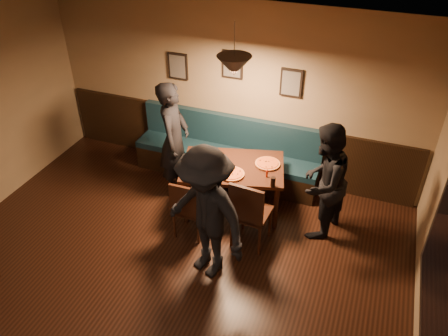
# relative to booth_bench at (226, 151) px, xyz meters

# --- Properties ---
(floor) EXTENTS (7.00, 7.00, 0.00)m
(floor) POSITION_rel_booth_bench_xyz_m (0.00, -3.20, -0.50)
(floor) COLOR black
(floor) RESTS_ON ground
(ceiling) EXTENTS (7.00, 7.00, 0.00)m
(ceiling) POSITION_rel_booth_bench_xyz_m (0.00, -3.20, 2.30)
(ceiling) COLOR silver
(ceiling) RESTS_ON ground
(wall_back) EXTENTS (6.00, 0.00, 6.00)m
(wall_back) POSITION_rel_booth_bench_xyz_m (0.00, 0.30, 0.90)
(wall_back) COLOR #8C704F
(wall_back) RESTS_ON ground
(wainscot) EXTENTS (5.88, 0.06, 1.00)m
(wainscot) POSITION_rel_booth_bench_xyz_m (0.00, 0.27, 0.00)
(wainscot) COLOR black
(wainscot) RESTS_ON ground
(booth_bench) EXTENTS (3.00, 0.60, 1.00)m
(booth_bench) POSITION_rel_booth_bench_xyz_m (0.00, 0.00, 0.00)
(booth_bench) COLOR #0F232D
(booth_bench) RESTS_ON ground
(window_glass) EXTENTS (0.00, 2.40, 2.40)m
(window_glass) POSITION_rel_booth_bench_xyz_m (2.93, -2.70, 1.00)
(window_glass) COLOR black
(window_glass) RESTS_ON wall_right
(picture_left) EXTENTS (0.32, 0.04, 0.42)m
(picture_left) POSITION_rel_booth_bench_xyz_m (-0.90, 0.27, 1.20)
(picture_left) COLOR black
(picture_left) RESTS_ON wall_back
(picture_center) EXTENTS (0.32, 0.04, 0.42)m
(picture_center) POSITION_rel_booth_bench_xyz_m (0.00, 0.27, 1.35)
(picture_center) COLOR black
(picture_center) RESTS_ON wall_back
(picture_right) EXTENTS (0.32, 0.04, 0.42)m
(picture_right) POSITION_rel_booth_bench_xyz_m (0.90, 0.27, 1.20)
(picture_right) COLOR black
(picture_right) RESTS_ON wall_back
(pendant_lamp) EXTENTS (0.44, 0.44, 0.25)m
(pendant_lamp) POSITION_rel_booth_bench_xyz_m (0.38, -0.72, 1.75)
(pendant_lamp) COLOR black
(pendant_lamp) RESTS_ON ceiling
(dining_table) EXTENTS (1.62, 1.26, 0.77)m
(dining_table) POSITION_rel_booth_bench_xyz_m (0.38, -0.72, -0.12)
(dining_table) COLOR black
(dining_table) RESTS_ON floor
(chair_near_left) EXTENTS (0.42, 0.42, 0.92)m
(chair_near_left) POSITION_rel_booth_bench_xyz_m (0.03, -1.43, -0.04)
(chair_near_left) COLOR black
(chair_near_left) RESTS_ON floor
(chair_near_right) EXTENTS (0.50, 0.50, 1.05)m
(chair_near_right) POSITION_rel_booth_bench_xyz_m (0.85, -1.31, 0.03)
(chair_near_right) COLOR black
(chair_near_right) RESTS_ON floor
(diner_left) EXTENTS (0.55, 0.73, 1.83)m
(diner_left) POSITION_rel_booth_bench_xyz_m (-0.60, -0.60, 0.41)
(diner_left) COLOR black
(diner_left) RESTS_ON floor
(diner_right) EXTENTS (0.84, 0.96, 1.68)m
(diner_right) POSITION_rel_booth_bench_xyz_m (1.66, -0.77, 0.34)
(diner_right) COLOR black
(diner_right) RESTS_ON floor
(diner_front) EXTENTS (1.33, 1.05, 1.80)m
(diner_front) POSITION_rel_booth_bench_xyz_m (0.49, -1.98, 0.40)
(diner_front) COLOR black
(diner_front) RESTS_ON floor
(pizza_a) EXTENTS (0.40, 0.40, 0.04)m
(pizza_a) POSITION_rel_booth_bench_xyz_m (-0.05, -0.59, 0.29)
(pizza_a) COLOR orange
(pizza_a) RESTS_ON dining_table
(pizza_b) EXTENTS (0.36, 0.36, 0.04)m
(pizza_b) POSITION_rel_booth_bench_xyz_m (0.44, -0.95, 0.29)
(pizza_b) COLOR orange
(pizza_b) RESTS_ON dining_table
(pizza_c) EXTENTS (0.44, 0.44, 0.04)m
(pizza_c) POSITION_rel_booth_bench_xyz_m (0.83, -0.53, 0.29)
(pizza_c) COLOR gold
(pizza_c) RESTS_ON dining_table
(soda_glass) EXTENTS (0.07, 0.07, 0.14)m
(soda_glass) POSITION_rel_booth_bench_xyz_m (1.04, -0.99, 0.34)
(soda_glass) COLOR black
(soda_glass) RESTS_ON dining_table
(tabasco_bottle) EXTENTS (0.04, 0.04, 0.13)m
(tabasco_bottle) POSITION_rel_booth_bench_xyz_m (0.90, -0.82, 0.33)
(tabasco_bottle) COLOR #A62005
(tabasco_bottle) RESTS_ON dining_table
(napkin_a) EXTENTS (0.17, 0.17, 0.01)m
(napkin_a) POSITION_rel_booth_bench_xyz_m (-0.19, -0.43, 0.27)
(napkin_a) COLOR #207939
(napkin_a) RESTS_ON dining_table
(napkin_b) EXTENTS (0.18, 0.18, 0.01)m
(napkin_b) POSITION_rel_booth_bench_xyz_m (-0.20, -1.04, 0.27)
(napkin_b) COLOR #1F773B
(napkin_b) RESTS_ON dining_table
(cutlery_set) EXTENTS (0.18, 0.02, 0.00)m
(cutlery_set) POSITION_rel_booth_bench_xyz_m (0.35, -1.07, 0.27)
(cutlery_set) COLOR #B7B6BB
(cutlery_set) RESTS_ON dining_table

